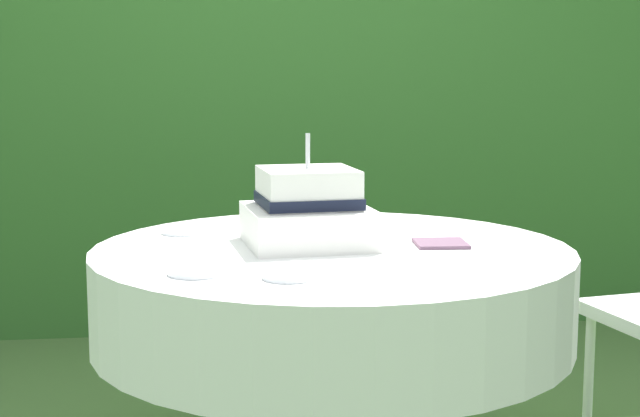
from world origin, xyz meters
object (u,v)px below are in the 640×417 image
object	(u,v)px
serving_plate_far	(184,231)
serving_plate_left	(196,272)
napkin_stack	(441,243)
wedding_cake	(309,210)
cake_table	(332,296)
serving_plate_near	(289,276)

from	to	relation	value
serving_plate_far	serving_plate_left	world-z (taller)	same
napkin_stack	serving_plate_far	bearing A→B (deg)	158.72
wedding_cake	serving_plate_left	distance (m)	0.45
wedding_cake	serving_plate_far	bearing A→B (deg)	146.83
serving_plate_left	napkin_stack	xyz separation A→B (m)	(0.64, 0.28, -0.00)
serving_plate_left	cake_table	bearing A→B (deg)	39.42
cake_table	serving_plate_left	world-z (taller)	serving_plate_left
cake_table	wedding_cake	xyz separation A→B (m)	(-0.06, 0.04, 0.22)
serving_plate_far	wedding_cake	bearing A→B (deg)	-33.17
cake_table	serving_plate_left	size ratio (longest dim) A/B	9.84
napkin_stack	serving_plate_near	bearing A→B (deg)	-140.91
serving_plate_near	napkin_stack	distance (m)	0.56
serving_plate_far	serving_plate_left	bearing A→B (deg)	-86.17
wedding_cake	serving_plate_far	size ratio (longest dim) A/B	2.85
serving_plate_far	serving_plate_near	bearing A→B (deg)	-68.56
serving_plate_near	napkin_stack	xyz separation A→B (m)	(0.43, 0.35, -0.00)
wedding_cake	serving_plate_near	bearing A→B (deg)	-102.50
wedding_cake	serving_plate_left	world-z (taller)	wedding_cake
cake_table	serving_plate_far	size ratio (longest dim) A/B	10.24
cake_table	napkin_stack	distance (m)	0.32
serving_plate_far	napkin_stack	size ratio (longest dim) A/B	0.92
cake_table	napkin_stack	bearing A→B (deg)	-1.01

